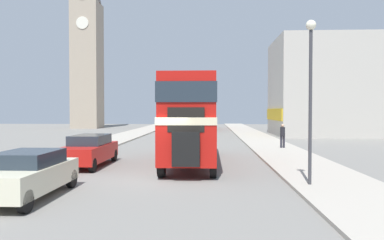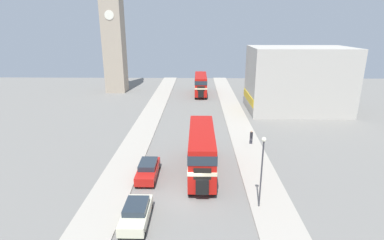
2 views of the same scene
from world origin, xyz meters
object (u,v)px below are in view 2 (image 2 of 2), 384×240
object	(u,v)px
car_parked_mid	(148,170)
street_lamp	(262,162)
church_tower	(112,10)
pedestrian_walking	(251,136)
double_decker_bus	(202,148)
bus_distant	(201,83)
car_parked_near	(136,213)

from	to	relation	value
car_parked_mid	street_lamp	world-z (taller)	street_lamp
church_tower	pedestrian_walking	bearing A→B (deg)	-51.69
double_decker_bus	pedestrian_walking	distance (m)	9.58
bus_distant	car_parked_near	xyz separation A→B (m)	(-5.07, -43.01, -1.68)
car_parked_near	pedestrian_walking	xyz separation A→B (m)	(10.95, 15.24, 0.31)
car_parked_mid	street_lamp	size ratio (longest dim) A/B	0.80
pedestrian_walking	car_parked_mid	bearing A→B (deg)	-143.11
double_decker_bus	car_parked_mid	size ratio (longest dim) A/B	2.21
bus_distant	car_parked_near	bearing A→B (deg)	-96.73
car_parked_near	car_parked_mid	distance (m)	6.85
car_parked_near	church_tower	bearing A→B (deg)	106.07
car_parked_mid	pedestrian_walking	size ratio (longest dim) A/B	2.77
double_decker_bus	pedestrian_walking	bearing A→B (deg)	49.91
bus_distant	car_parked_mid	xyz separation A→B (m)	(-5.29, -36.16, -1.65)
car_parked_near	church_tower	world-z (taller)	church_tower
double_decker_bus	street_lamp	xyz separation A→B (m)	(4.51, -5.97, 1.38)
car_parked_near	church_tower	size ratio (longest dim) A/B	0.13
double_decker_bus	bus_distant	xyz separation A→B (m)	(0.21, 35.01, -0.13)
bus_distant	church_tower	distance (m)	23.38
double_decker_bus	street_lamp	distance (m)	7.61
pedestrian_walking	street_lamp	size ratio (longest dim) A/B	0.29
car_parked_mid	street_lamp	bearing A→B (deg)	-26.66
double_decker_bus	church_tower	distance (m)	44.23
street_lamp	church_tower	bearing A→B (deg)	117.27
pedestrian_walking	double_decker_bus	bearing A→B (deg)	-130.09
car_parked_near	car_parked_mid	world-z (taller)	car_parked_mid
car_parked_near	car_parked_mid	bearing A→B (deg)	91.87
pedestrian_walking	church_tower	world-z (taller)	church_tower
double_decker_bus	pedestrian_walking	size ratio (longest dim) A/B	6.12
car_parked_mid	pedestrian_walking	xyz separation A→B (m)	(11.18, 8.39, 0.28)
bus_distant	car_parked_mid	bearing A→B (deg)	-98.33
car_parked_near	street_lamp	size ratio (longest dim) A/B	0.73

